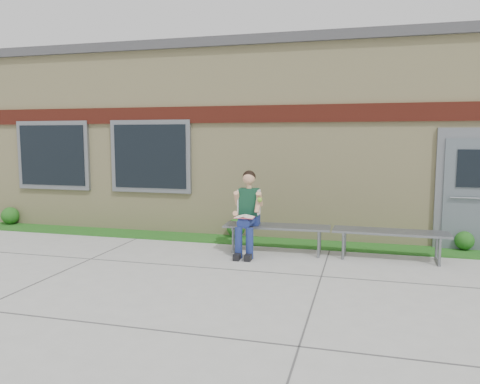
# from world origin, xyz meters

# --- Properties ---
(ground) EXTENTS (80.00, 80.00, 0.00)m
(ground) POSITION_xyz_m (0.00, 0.00, 0.00)
(ground) COLOR #9E9E99
(ground) RESTS_ON ground
(grass_strip) EXTENTS (16.00, 0.80, 0.02)m
(grass_strip) POSITION_xyz_m (0.00, 2.60, 0.01)
(grass_strip) COLOR #1E4A13
(grass_strip) RESTS_ON ground
(school_building) EXTENTS (16.20, 6.22, 4.20)m
(school_building) POSITION_xyz_m (-0.00, 5.99, 2.10)
(school_building) COLOR beige
(school_building) RESTS_ON ground
(bench_left) EXTENTS (1.97, 0.62, 0.51)m
(bench_left) POSITION_xyz_m (0.06, 1.83, 0.39)
(bench_left) COLOR slate
(bench_left) RESTS_ON ground
(bench_right) EXTENTS (1.97, 0.59, 0.51)m
(bench_right) POSITION_xyz_m (2.06, 1.83, 0.39)
(bench_right) COLOR slate
(bench_right) RESTS_ON ground
(girl) EXTENTS (0.56, 0.91, 1.52)m
(girl) POSITION_xyz_m (-0.44, 1.61, 0.79)
(girl) COLOR navy
(girl) RESTS_ON ground
(shrub_west) EXTENTS (0.41, 0.41, 0.41)m
(shrub_west) POSITION_xyz_m (-6.71, 2.85, 0.23)
(shrub_west) COLOR #1E4A13
(shrub_west) RESTS_ON grass_strip
(shrub_mid) EXTENTS (0.39, 0.39, 0.39)m
(shrub_mid) POSITION_xyz_m (-1.01, 2.85, 0.21)
(shrub_mid) COLOR #1E4A13
(shrub_mid) RESTS_ON grass_strip
(shrub_east) EXTENTS (0.35, 0.35, 0.35)m
(shrub_east) POSITION_xyz_m (3.45, 2.85, 0.20)
(shrub_east) COLOR #1E4A13
(shrub_east) RESTS_ON grass_strip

